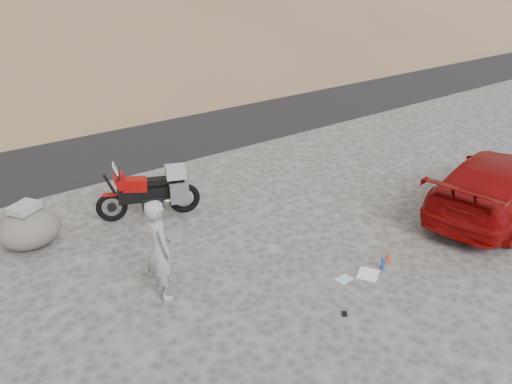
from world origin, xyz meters
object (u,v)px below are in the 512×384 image
Objects in this scene: red_car at (492,211)px; boulder at (29,228)px; man at (164,294)px; motorcycle at (153,192)px.

red_car is 10.65m from boulder.
boulder reaches higher than man.
red_car is (6.68, -4.68, -0.61)m from motorcycle.
motorcycle is 1.46× the size of boulder.
man is 8.14m from red_car.
motorcycle reaches higher than boulder.
man is (-1.26, -2.90, -0.61)m from motorcycle.
motorcycle is 0.47× the size of red_car.
red_car is 3.14× the size of boulder.
motorcycle is 3.22m from man.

